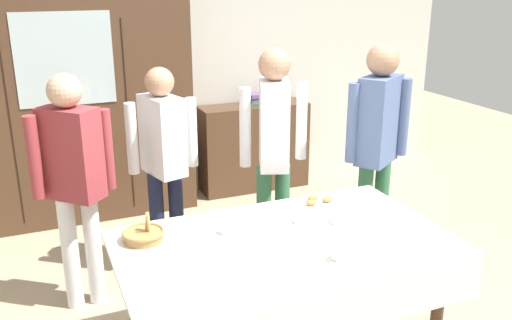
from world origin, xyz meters
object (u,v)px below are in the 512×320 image
at_px(book_stack, 254,99).
at_px(person_by_cabinet, 163,151).
at_px(tea_cup_far_left, 300,219).
at_px(person_behind_table_right, 377,136).
at_px(pastry_plate, 318,203).
at_px(person_behind_table_left, 274,140).
at_px(wall_cabinet, 68,105).
at_px(tea_cup_near_right, 227,230).
at_px(person_near_right_end, 73,171).
at_px(tea_cup_mid_left, 338,220).
at_px(tea_cup_back_edge, 340,256).
at_px(spoon_center, 361,210).
at_px(spoon_front_edge, 321,242).
at_px(dining_table, 286,258).
at_px(bread_basket, 144,235).
at_px(bookshelf_low, 254,147).

distance_m(book_stack, person_by_cabinet, 1.81).
relative_size(tea_cup_far_left, person_behind_table_right, 0.08).
relative_size(pastry_plate, person_behind_table_left, 0.17).
xyz_separation_m(wall_cabinet, tea_cup_near_right, (0.63, -2.36, -0.29)).
bearing_deg(person_near_right_end, tea_cup_mid_left, -33.94).
relative_size(book_stack, tea_cup_mid_left, 1.61).
bearing_deg(person_behind_table_left, tea_cup_back_edge, -98.93).
relative_size(tea_cup_back_edge, person_by_cabinet, 0.08).
bearing_deg(person_near_right_end, person_by_cabinet, 24.28).
distance_m(tea_cup_mid_left, person_behind_table_left, 0.92).
xyz_separation_m(person_by_cabinet, person_behind_table_right, (1.45, -0.59, 0.11)).
bearing_deg(person_near_right_end, tea_cup_far_left, -35.35).
relative_size(tea_cup_far_left, spoon_center, 1.09).
height_order(tea_cup_near_right, spoon_front_edge, tea_cup_near_right).
bearing_deg(spoon_front_edge, spoon_center, 32.45).
height_order(dining_table, book_stack, book_stack).
relative_size(wall_cabinet, person_by_cabinet, 1.40).
height_order(tea_cup_mid_left, person_by_cabinet, person_by_cabinet).
height_order(wall_cabinet, tea_cup_near_right, wall_cabinet).
distance_m(wall_cabinet, pastry_plate, 2.57).
relative_size(bread_basket, person_behind_table_left, 0.14).
relative_size(book_stack, tea_cup_near_right, 1.61).
bearing_deg(pastry_plate, spoon_front_edge, -117.48).
xyz_separation_m(wall_cabinet, spoon_center, (1.52, -2.37, -0.32)).
distance_m(pastry_plate, person_by_cabinet, 1.23).
height_order(book_stack, person_behind_table_right, person_behind_table_right).
distance_m(spoon_center, person_behind_table_left, 0.86).
bearing_deg(spoon_center, person_by_cabinet, 131.09).
xyz_separation_m(wall_cabinet, person_behind_table_right, (1.99, -1.84, -0.02)).
height_order(bookshelf_low, person_by_cabinet, person_by_cabinet).
bearing_deg(tea_cup_mid_left, bread_basket, 168.12).
relative_size(spoon_front_edge, person_behind_table_right, 0.07).
bearing_deg(pastry_plate, tea_cup_near_right, -165.77).
bearing_deg(book_stack, dining_table, -108.79).
xyz_separation_m(tea_cup_back_edge, person_behind_table_right, (0.92, 1.04, 0.27)).
distance_m(book_stack, tea_cup_near_right, 2.68).
relative_size(pastry_plate, spoon_front_edge, 2.35).
height_order(spoon_center, person_by_cabinet, person_by_cabinet).
xyz_separation_m(pastry_plate, spoon_front_edge, (-0.25, -0.47, -0.01)).
bearing_deg(spoon_front_edge, person_behind_table_left, 79.61).
relative_size(spoon_front_edge, person_behind_table_left, 0.07).
bearing_deg(book_stack, spoon_front_edge, -104.93).
distance_m(tea_cup_mid_left, spoon_front_edge, 0.27).
distance_m(book_stack, person_near_right_end, 2.49).
bearing_deg(pastry_plate, person_near_right_end, 155.88).
relative_size(bread_basket, person_by_cabinet, 0.15).
bearing_deg(bookshelf_low, person_near_right_end, -140.10).
height_order(tea_cup_back_edge, person_near_right_end, person_near_right_end).
relative_size(dining_table, spoon_front_edge, 15.52).
bearing_deg(person_behind_table_left, spoon_center, -71.87).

